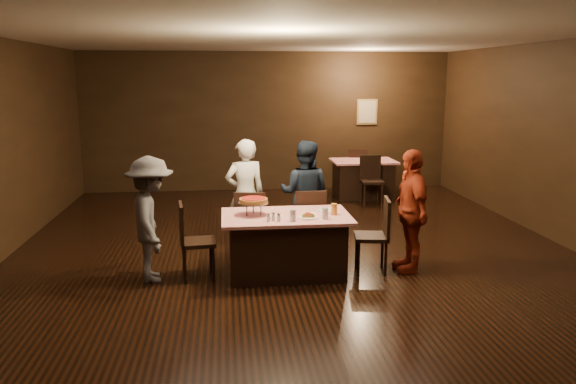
# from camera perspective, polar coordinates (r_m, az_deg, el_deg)

# --- Properties ---
(room) EXTENTS (10.00, 10.04, 3.02)m
(room) POSITION_cam_1_polar(r_m,az_deg,el_deg) (7.36, 1.03, 9.11)
(room) COLOR black
(room) RESTS_ON ground
(main_table) EXTENTS (1.60, 1.00, 0.77)m
(main_table) POSITION_cam_1_polar(r_m,az_deg,el_deg) (7.11, -0.21, -5.36)
(main_table) COLOR #A40A15
(main_table) RESTS_ON ground
(back_table) EXTENTS (1.30, 0.90, 0.77)m
(back_table) POSITION_cam_1_polar(r_m,az_deg,el_deg) (11.77, 7.63, 1.36)
(back_table) COLOR red
(back_table) RESTS_ON ground
(chair_far_left) EXTENTS (0.48, 0.48, 0.95)m
(chair_far_left) POSITION_cam_1_polar(r_m,az_deg,el_deg) (7.77, -3.75, -3.21)
(chair_far_left) COLOR black
(chair_far_left) RESTS_ON ground
(chair_far_right) EXTENTS (0.43, 0.43, 0.95)m
(chair_far_right) POSITION_cam_1_polar(r_m,az_deg,el_deg) (7.85, 2.10, -3.04)
(chair_far_right) COLOR black
(chair_far_right) RESTS_ON ground
(chair_end_left) EXTENTS (0.46, 0.46, 0.95)m
(chair_end_left) POSITION_cam_1_polar(r_m,az_deg,el_deg) (7.05, -9.16, -4.89)
(chair_end_left) COLOR black
(chair_end_left) RESTS_ON ground
(chair_end_right) EXTENTS (0.48, 0.48, 0.95)m
(chair_end_right) POSITION_cam_1_polar(r_m,az_deg,el_deg) (7.28, 8.46, -4.34)
(chair_end_right) COLOR black
(chair_end_right) RESTS_ON ground
(chair_back_near) EXTENTS (0.44, 0.44, 0.95)m
(chair_back_near) POSITION_cam_1_polar(r_m,az_deg,el_deg) (11.09, 8.51, 1.17)
(chair_back_near) COLOR black
(chair_back_near) RESTS_ON ground
(chair_back_far) EXTENTS (0.47, 0.47, 0.95)m
(chair_back_far) POSITION_cam_1_polar(r_m,az_deg,el_deg) (12.33, 6.97, 2.26)
(chair_back_far) COLOR black
(chair_back_far) RESTS_ON ground
(diner_white_jacket) EXTENTS (0.65, 0.50, 1.60)m
(diner_white_jacket) POSITION_cam_1_polar(r_m,az_deg,el_deg) (8.12, -4.38, -0.22)
(diner_white_jacket) COLOR white
(diner_white_jacket) RESTS_ON ground
(diner_navy_hoodie) EXTENTS (0.92, 0.82, 1.56)m
(diner_navy_hoodie) POSITION_cam_1_polar(r_m,az_deg,el_deg) (8.25, 1.71, -0.14)
(diner_navy_hoodie) COLOR #172133
(diner_navy_hoodie) RESTS_ON ground
(diner_grey_knit) EXTENTS (0.73, 1.08, 1.54)m
(diner_grey_knit) POSITION_cam_1_polar(r_m,az_deg,el_deg) (6.99, -13.74, -2.72)
(diner_grey_knit) COLOR #4C4C51
(diner_grey_knit) RESTS_ON ground
(diner_red_shirt) EXTENTS (0.40, 0.93, 1.58)m
(diner_red_shirt) POSITION_cam_1_polar(r_m,az_deg,el_deg) (7.31, 12.34, -1.86)
(diner_red_shirt) COLOR #9D2E16
(diner_red_shirt) RESTS_ON ground
(pizza_stand) EXTENTS (0.38, 0.38, 0.22)m
(pizza_stand) POSITION_cam_1_polar(r_m,az_deg,el_deg) (6.98, -3.52, -0.89)
(pizza_stand) COLOR black
(pizza_stand) RESTS_ON main_table
(plate_with_slice) EXTENTS (0.25, 0.25, 0.06)m
(plate_with_slice) POSITION_cam_1_polar(r_m,az_deg,el_deg) (6.85, 2.03, -2.44)
(plate_with_slice) COLOR white
(plate_with_slice) RESTS_ON main_table
(plate_empty) EXTENTS (0.25, 0.25, 0.01)m
(plate_empty) POSITION_cam_1_polar(r_m,az_deg,el_deg) (7.22, 4.00, -1.88)
(plate_empty) COLOR white
(plate_empty) RESTS_ON main_table
(glass_front_left) EXTENTS (0.08, 0.08, 0.14)m
(glass_front_left) POSITION_cam_1_polar(r_m,az_deg,el_deg) (6.70, 0.49, -2.37)
(glass_front_left) COLOR silver
(glass_front_left) RESTS_ON main_table
(glass_front_right) EXTENTS (0.08, 0.08, 0.14)m
(glass_front_right) POSITION_cam_1_polar(r_m,az_deg,el_deg) (6.81, 3.79, -2.17)
(glass_front_right) COLOR silver
(glass_front_right) RESTS_ON main_table
(glass_amber) EXTENTS (0.08, 0.08, 0.14)m
(glass_amber) POSITION_cam_1_polar(r_m,az_deg,el_deg) (7.03, 4.70, -1.75)
(glass_amber) COLOR #BF7F26
(glass_amber) RESTS_ON main_table
(condiments) EXTENTS (0.17, 0.10, 0.09)m
(condiments) POSITION_cam_1_polar(r_m,az_deg,el_deg) (6.70, -1.48, -2.56)
(condiments) COLOR silver
(condiments) RESTS_ON main_table
(napkin_center) EXTENTS (0.19, 0.19, 0.01)m
(napkin_center) POSITION_cam_1_polar(r_m,az_deg,el_deg) (7.04, 2.22, -2.25)
(napkin_center) COLOR white
(napkin_center) RESTS_ON main_table
(napkin_left) EXTENTS (0.21, 0.21, 0.01)m
(napkin_left) POSITION_cam_1_polar(r_m,az_deg,el_deg) (6.94, -1.40, -2.45)
(napkin_left) COLOR white
(napkin_left) RESTS_ON main_table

